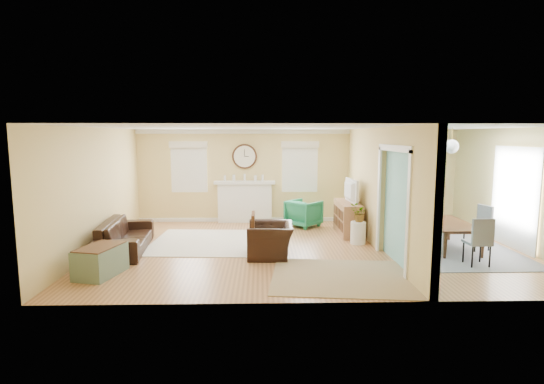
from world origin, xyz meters
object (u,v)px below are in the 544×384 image
object	(u,v)px
green_chair	(304,213)
credenza	(348,218)
sofa	(126,236)
eames_chair	(270,240)
dining_table	(449,236)

from	to	relation	value
green_chair	credenza	bearing A→B (deg)	-178.14
sofa	eames_chair	size ratio (longest dim) A/B	2.16
eames_chair	credenza	bearing A→B (deg)	135.99
sofa	credenza	xyz separation A→B (m)	(5.03, 1.42, 0.08)
sofa	eames_chair	distance (m)	3.11
green_chair	credenza	size ratio (longest dim) A/B	0.56
eames_chair	green_chair	xyz separation A→B (m)	(0.96, 2.81, 0.02)
green_chair	dining_table	world-z (taller)	green_chair
credenza	dining_table	world-z (taller)	credenza
green_chair	dining_table	size ratio (longest dim) A/B	0.48
credenza	sofa	bearing A→B (deg)	-164.25
green_chair	dining_table	distance (m)	3.74
sofa	eames_chair	world-z (taller)	eames_chair
eames_chair	credenza	distance (m)	2.74
green_chair	dining_table	bearing A→B (deg)	-175.72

